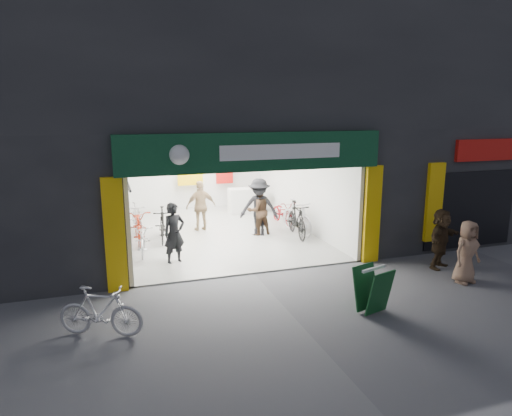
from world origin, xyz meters
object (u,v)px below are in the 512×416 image
parked_bike (100,311)px  sandwich_board (373,289)px  pedestrian_near (467,252)px  bike_left_front (143,239)px  bike_right_front (297,220)px

parked_bike → sandwich_board: (5.18, -0.69, 0.04)m
pedestrian_near → sandwich_board: size_ratio=1.63×
bike_left_front → pedestrian_near: 8.43m
bike_right_front → parked_bike: (-5.93, -4.90, -0.09)m
sandwich_board → parked_bike: bearing=156.3°
parked_bike → sandwich_board: size_ratio=1.70×
bike_right_front → sandwich_board: (-0.75, -5.59, -0.06)m
bike_right_front → sandwich_board: bike_right_front is taller
pedestrian_near → sandwich_board: (-2.98, -0.74, -0.24)m
bike_left_front → pedestrian_near: pedestrian_near is taller
bike_left_front → parked_bike: parked_bike is taller
pedestrian_near → bike_left_front: bearing=137.1°
bike_right_front → sandwich_board: size_ratio=2.03×
pedestrian_near → parked_bike: bearing=170.7°
bike_right_front → pedestrian_near: pedestrian_near is taller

